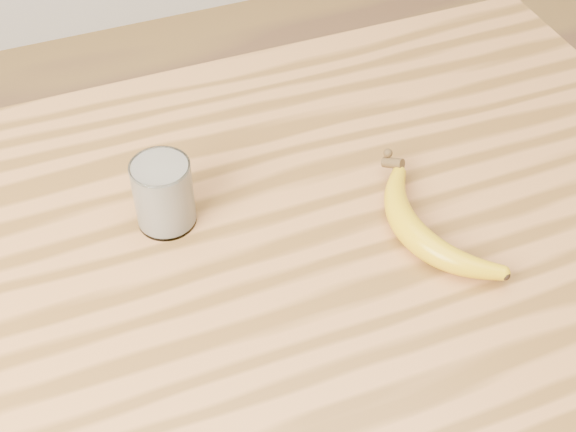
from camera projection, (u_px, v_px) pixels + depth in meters
name	position (u px, v px, depth m)	size (l,w,h in m)	color
table	(273.00, 311.00, 1.07)	(1.20, 0.80, 0.90)	#AB6F39
smoothie_glass	(163.00, 193.00, 0.98)	(0.07, 0.07, 0.09)	white
banana	(414.00, 236.00, 0.97)	(0.11, 0.30, 0.04)	gold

